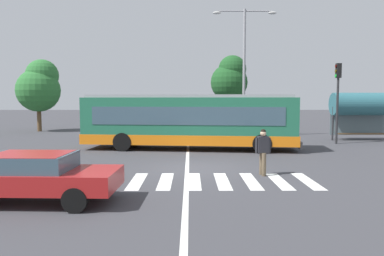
% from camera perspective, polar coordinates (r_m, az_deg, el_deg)
% --- Properties ---
extents(ground_plane, '(160.00, 160.00, 0.00)m').
position_cam_1_polar(ground_plane, '(14.73, 0.52, -6.44)').
color(ground_plane, '#3D3D42').
extents(city_transit_bus, '(12.09, 3.88, 3.06)m').
position_cam_1_polar(city_transit_bus, '(20.28, -0.44, 1.11)').
color(city_transit_bus, black).
rests_on(city_transit_bus, ground_plane).
extents(pedestrian_crossing_street, '(0.58, 0.44, 1.72)m').
position_cam_1_polar(pedestrian_crossing_street, '(13.60, 11.12, -3.32)').
color(pedestrian_crossing_street, brown).
rests_on(pedestrian_crossing_street, ground_plane).
extents(foreground_sedan, '(4.56, 2.00, 1.35)m').
position_cam_1_polar(foreground_sedan, '(10.77, -23.69, -6.78)').
color(foreground_sedan, black).
rests_on(foreground_sedan, ground_plane).
extents(parked_car_blue, '(2.04, 4.59, 1.35)m').
position_cam_1_polar(parked_car_blue, '(27.97, -9.24, 0.32)').
color(parked_car_blue, black).
rests_on(parked_car_blue, ground_plane).
extents(parked_car_silver, '(1.98, 4.55, 1.35)m').
position_cam_1_polar(parked_car_silver, '(27.65, -4.10, 0.32)').
color(parked_car_silver, black).
rests_on(parked_car_silver, ground_plane).
extents(parked_car_charcoal, '(2.24, 4.65, 1.35)m').
position_cam_1_polar(parked_car_charcoal, '(27.28, 1.89, 0.27)').
color(parked_car_charcoal, black).
rests_on(parked_car_charcoal, ground_plane).
extents(traffic_light_far_corner, '(0.33, 0.32, 5.03)m').
position_cam_1_polar(traffic_light_far_corner, '(24.43, 21.98, 5.52)').
color(traffic_light_far_corner, '#28282B').
rests_on(traffic_light_far_corner, ground_plane).
extents(bus_stop_shelter, '(4.09, 1.54, 3.25)m').
position_cam_1_polar(bus_stop_shelter, '(27.25, 25.25, 3.30)').
color(bus_stop_shelter, '#28282B').
rests_on(bus_stop_shelter, ground_plane).
extents(twin_arm_street_lamp, '(4.60, 0.32, 9.28)m').
position_cam_1_polar(twin_arm_street_lamp, '(26.97, 8.22, 10.66)').
color(twin_arm_street_lamp, '#939399').
rests_on(twin_arm_street_lamp, ground_plane).
extents(background_tree_left, '(3.72, 3.72, 6.27)m').
position_cam_1_polar(background_tree_left, '(34.33, -22.90, 6.11)').
color(background_tree_left, brown).
rests_on(background_tree_left, ground_plane).
extents(background_tree_right, '(3.68, 3.68, 7.14)m').
position_cam_1_polar(background_tree_right, '(36.51, 6.02, 7.73)').
color(background_tree_right, brown).
rests_on(background_tree_right, ground_plane).
extents(crosswalk_painted_stripes, '(6.31, 2.62, 0.01)m').
position_cam_1_polar(crosswalk_painted_stripes, '(12.61, 4.81, -8.32)').
color(crosswalk_painted_stripes, silver).
rests_on(crosswalk_painted_stripes, ground_plane).
extents(lane_center_line, '(0.16, 24.00, 0.01)m').
position_cam_1_polar(lane_center_line, '(16.69, -0.72, -5.12)').
color(lane_center_line, silver).
rests_on(lane_center_line, ground_plane).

